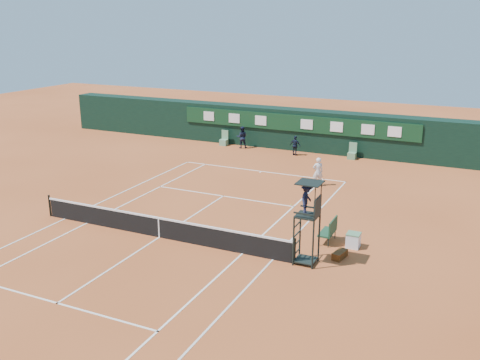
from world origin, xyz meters
name	(u,v)px	position (x,y,z in m)	size (l,w,h in m)	color
ground	(159,237)	(0.00, 0.00, 0.00)	(90.00, 90.00, 0.00)	#B8582B
court_lines	(159,237)	(0.00, 0.00, 0.01)	(11.05, 23.85, 0.01)	white
tennis_net	(159,227)	(0.00, 0.00, 0.51)	(12.90, 0.10, 1.10)	black
back_wall	(297,129)	(0.00, 18.74, 1.51)	(40.00, 1.65, 3.00)	black
linesman_chair_left	(224,141)	(-5.50, 17.48, 0.32)	(0.55, 0.50, 1.15)	#639872
linesman_chair_right	(352,155)	(4.50, 17.48, 0.32)	(0.55, 0.50, 1.15)	#5C8C60
umpire_chair	(307,205)	(6.78, 0.25, 2.46)	(0.96, 0.95, 3.42)	black
player_bench	(330,230)	(7.08, 2.69, 0.60)	(0.56, 1.20, 1.10)	#193E27
tennis_bag	(340,255)	(7.92, 1.29, 0.15)	(0.35, 0.81, 0.30)	black
cooler	(353,240)	(8.15, 2.61, 0.33)	(0.57, 0.57, 0.65)	white
tennis_ball	(291,205)	(3.93, 6.58, 0.03)	(0.06, 0.06, 0.06)	#DAF138
player	(318,172)	(4.15, 10.47, 0.85)	(0.62, 0.41, 1.70)	silver
ball_kid_left	(242,137)	(-3.86, 17.25, 0.83)	(0.81, 0.63, 1.66)	black
ball_kid_right	(295,146)	(0.55, 16.80, 0.71)	(0.83, 0.35, 1.42)	black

